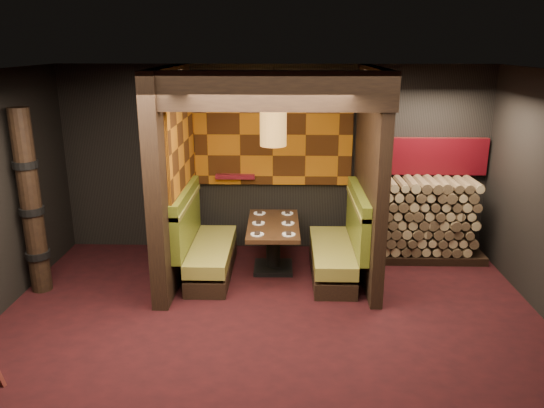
% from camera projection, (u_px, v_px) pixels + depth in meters
% --- Properties ---
extents(floor, '(6.50, 5.50, 0.02)m').
position_uv_depth(floor, '(269.00, 337.00, 5.92)').
color(floor, black).
rests_on(floor, ground).
extents(ceiling, '(6.50, 5.50, 0.02)m').
position_uv_depth(ceiling, '(268.00, 73.00, 5.09)').
color(ceiling, black).
rests_on(ceiling, ground).
extents(wall_back, '(6.50, 0.02, 2.85)m').
position_uv_depth(wall_back, '(275.00, 159.00, 8.14)').
color(wall_back, black).
rests_on(wall_back, ground).
extents(wall_front, '(6.50, 0.02, 2.85)m').
position_uv_depth(wall_front, '(252.00, 373.00, 2.86)').
color(wall_front, black).
rests_on(wall_front, ground).
extents(partition_left, '(0.20, 2.20, 2.85)m').
position_uv_depth(partition_left, '(172.00, 176.00, 7.11)').
color(partition_left, black).
rests_on(partition_left, floor).
extents(partition_right, '(0.15, 2.10, 2.85)m').
position_uv_depth(partition_right, '(370.00, 176.00, 7.10)').
color(partition_right, black).
rests_on(partition_right, floor).
extents(header_beam, '(2.85, 0.18, 0.44)m').
position_uv_depth(header_beam, '(268.00, 91.00, 5.82)').
color(header_beam, black).
rests_on(header_beam, partition_left).
extents(tapa_back_panel, '(2.40, 0.06, 1.55)m').
position_uv_depth(tapa_back_panel, '(273.00, 134.00, 7.98)').
color(tapa_back_panel, '#9F560E').
rests_on(tapa_back_panel, wall_back).
extents(tapa_side_panel, '(0.04, 1.85, 1.45)m').
position_uv_depth(tapa_side_panel, '(182.00, 143.00, 7.16)').
color(tapa_side_panel, '#9F560E').
rests_on(tapa_side_panel, partition_left).
extents(lacquer_shelf, '(0.60, 0.12, 0.07)m').
position_uv_depth(lacquer_shelf, '(235.00, 176.00, 8.12)').
color(lacquer_shelf, maroon).
rests_on(lacquer_shelf, wall_back).
extents(booth_bench_left, '(0.68, 1.60, 1.14)m').
position_uv_depth(booth_bench_left, '(204.00, 247.00, 7.40)').
color(booth_bench_left, black).
rests_on(booth_bench_left, floor).
extents(booth_bench_right, '(0.68, 1.60, 1.14)m').
position_uv_depth(booth_bench_right, '(340.00, 249.00, 7.35)').
color(booth_bench_right, black).
rests_on(booth_bench_right, floor).
extents(dining_table, '(0.74, 1.34, 0.70)m').
position_uv_depth(dining_table, '(273.00, 239.00, 7.53)').
color(dining_table, black).
rests_on(dining_table, floor).
extents(place_settings, '(0.61, 1.10, 0.03)m').
position_uv_depth(place_settings, '(273.00, 223.00, 7.46)').
color(place_settings, white).
rests_on(place_settings, dining_table).
extents(pendant_lamp, '(0.35, 0.35, 1.03)m').
position_uv_depth(pendant_lamp, '(273.00, 129.00, 7.02)').
color(pendant_lamp, olive).
rests_on(pendant_lamp, ceiling).
extents(totem_column, '(0.31, 0.31, 2.40)m').
position_uv_depth(totem_column, '(31.00, 204.00, 6.70)').
color(totem_column, black).
rests_on(totem_column, floor).
extents(firewood_stack, '(1.73, 0.70, 1.22)m').
position_uv_depth(firewood_stack, '(426.00, 219.00, 7.93)').
color(firewood_stack, black).
rests_on(firewood_stack, floor).
extents(mosaic_header, '(1.83, 0.10, 0.56)m').
position_uv_depth(mosaic_header, '(426.00, 156.00, 7.98)').
color(mosaic_header, maroon).
rests_on(mosaic_header, wall_back).
extents(bay_front_post, '(0.08, 0.08, 2.85)m').
position_uv_depth(bay_front_post, '(373.00, 172.00, 7.34)').
color(bay_front_post, black).
rests_on(bay_front_post, floor).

